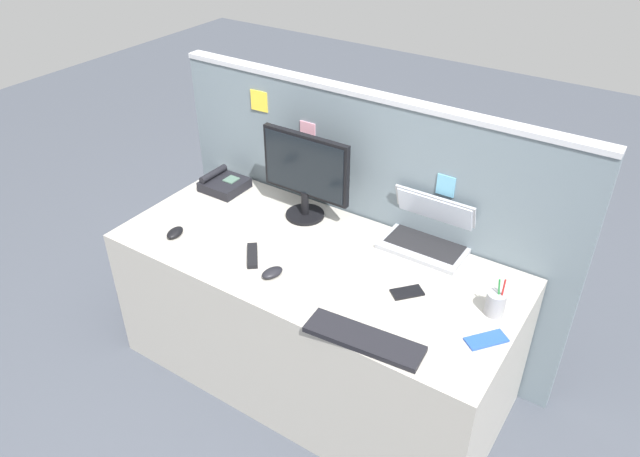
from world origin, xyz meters
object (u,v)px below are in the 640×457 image
(cell_phone_black_slab, at_px, (407,292))
(pen_cup, at_px, (495,303))
(keyboard_main, at_px, (364,339))
(laptop, at_px, (429,233))
(computer_mouse_right_hand, at_px, (272,273))
(cell_phone_blue_case, at_px, (486,340))
(desk_phone, at_px, (224,184))
(tv_remote, at_px, (252,256))
(computer_mouse_left_hand, at_px, (175,233))
(desktop_monitor, at_px, (305,171))

(cell_phone_black_slab, bearing_deg, pen_cup, 53.24)
(keyboard_main, height_order, cell_phone_black_slab, keyboard_main)
(laptop, xyz_separation_m, computer_mouse_right_hand, (-0.45, -0.57, -0.05))
(pen_cup, xyz_separation_m, cell_phone_blue_case, (0.03, -0.16, -0.05))
(desk_phone, relative_size, keyboard_main, 0.46)
(keyboard_main, distance_m, tv_remote, 0.69)
(desk_phone, distance_m, computer_mouse_left_hand, 0.47)
(desktop_monitor, distance_m, pen_cup, 1.04)
(keyboard_main, height_order, computer_mouse_left_hand, computer_mouse_left_hand)
(cell_phone_black_slab, relative_size, tv_remote, 0.75)
(computer_mouse_right_hand, relative_size, cell_phone_blue_case, 0.65)
(desktop_monitor, relative_size, computer_mouse_right_hand, 4.57)
(desktop_monitor, bearing_deg, tv_remote, -89.80)
(computer_mouse_right_hand, distance_m, computer_mouse_left_hand, 0.56)
(laptop, relative_size, cell_phone_black_slab, 2.93)
(computer_mouse_left_hand, bearing_deg, cell_phone_blue_case, -5.75)
(laptop, bearing_deg, keyboard_main, -84.28)
(desk_phone, relative_size, computer_mouse_right_hand, 2.06)
(desk_phone, bearing_deg, laptop, 6.39)
(desktop_monitor, xyz_separation_m, tv_remote, (0.00, -0.41, -0.23))
(laptop, relative_size, tv_remote, 2.20)
(cell_phone_blue_case, bearing_deg, pen_cup, 138.83)
(computer_mouse_right_hand, bearing_deg, cell_phone_blue_case, 23.71)
(computer_mouse_right_hand, height_order, computer_mouse_left_hand, same)
(laptop, relative_size, pen_cup, 2.23)
(computer_mouse_right_hand, relative_size, tv_remote, 0.59)
(computer_mouse_left_hand, bearing_deg, keyboard_main, -17.25)
(computer_mouse_left_hand, bearing_deg, desk_phone, 91.63)
(keyboard_main, distance_m, pen_cup, 0.54)
(laptop, xyz_separation_m, desk_phone, (-1.10, -0.12, -0.03))
(computer_mouse_right_hand, height_order, cell_phone_blue_case, computer_mouse_right_hand)
(keyboard_main, bearing_deg, desk_phone, 148.79)
(desk_phone, bearing_deg, keyboard_main, -26.11)
(computer_mouse_right_hand, bearing_deg, keyboard_main, 2.04)
(computer_mouse_left_hand, height_order, cell_phone_black_slab, computer_mouse_left_hand)
(cell_phone_black_slab, bearing_deg, keyboard_main, -50.70)
(desktop_monitor, bearing_deg, desk_phone, -177.61)
(desktop_monitor, distance_m, laptop, 0.63)
(computer_mouse_left_hand, xyz_separation_m, cell_phone_blue_case, (1.44, 0.13, -0.01))
(laptop, height_order, cell_phone_blue_case, laptop)
(cell_phone_blue_case, bearing_deg, desk_phone, -153.86)
(computer_mouse_right_hand, xyz_separation_m, cell_phone_black_slab, (0.52, 0.21, -0.01))
(desktop_monitor, xyz_separation_m, keyboard_main, (0.67, -0.60, -0.23))
(keyboard_main, relative_size, pen_cup, 2.65)
(desk_phone, relative_size, tv_remote, 1.21)
(laptop, height_order, computer_mouse_right_hand, laptop)
(computer_mouse_right_hand, distance_m, pen_cup, 0.90)
(laptop, distance_m, keyboard_main, 0.70)
(keyboard_main, bearing_deg, desktop_monitor, 133.15)
(desk_phone, height_order, cell_phone_blue_case, desk_phone)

